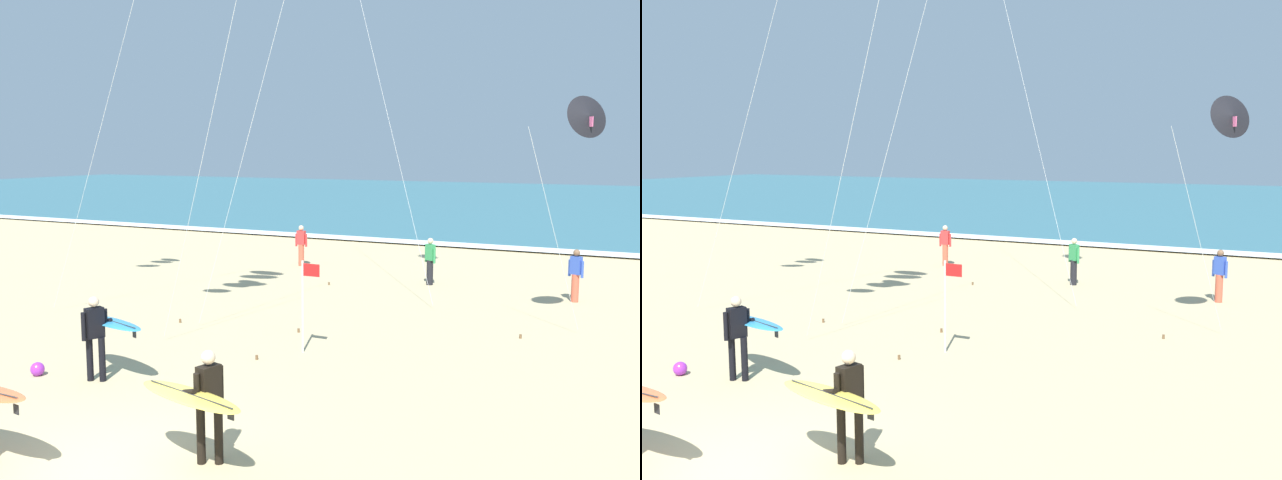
# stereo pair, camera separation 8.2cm
# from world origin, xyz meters

# --- Properties ---
(ground_plane) EXTENTS (160.00, 160.00, 0.00)m
(ground_plane) POSITION_xyz_m (0.00, 0.00, 0.00)
(ground_plane) COLOR tan
(ocean_water) EXTENTS (160.00, 60.00, 0.08)m
(ocean_water) POSITION_xyz_m (0.00, 54.92, 0.04)
(ocean_water) COLOR #336B7A
(ocean_water) RESTS_ON ground
(shoreline_foam) EXTENTS (160.00, 1.47, 0.01)m
(shoreline_foam) POSITION_xyz_m (0.00, 25.22, 0.09)
(shoreline_foam) COLOR white
(shoreline_foam) RESTS_ON ocean_water
(surfer_lead) EXTENTS (2.16, 1.18, 1.71)m
(surfer_lead) POSITION_xyz_m (-2.91, 3.19, 1.04)
(surfer_lead) COLOR black
(surfer_lead) RESTS_ON ground
(surfer_trailing) EXTENTS (2.03, 1.10, 1.71)m
(surfer_trailing) POSITION_xyz_m (1.20, 0.81, 1.04)
(surfer_trailing) COLOR black
(surfer_trailing) RESTS_ON ground
(kite_delta_charcoal_extra) EXTENTS (1.76, 1.64, 5.87)m
(kite_delta_charcoal_extra) POSITION_xyz_m (5.11, 11.11, 5.32)
(kite_delta_charcoal_extra) COLOR black
(kite_delta_charcoal_extra) RESTS_ON ground
(bystander_blue_top) EXTENTS (0.46, 0.30, 1.59)m
(bystander_blue_top) POSITION_xyz_m (4.55, 14.95, 0.81)
(bystander_blue_top) COLOR #D8593F
(bystander_blue_top) RESTS_ON ground
(bystander_green_top) EXTENTS (0.44, 0.32, 1.59)m
(bystander_green_top) POSITION_xyz_m (-0.17, 15.58, 0.81)
(bystander_green_top) COLOR black
(bystander_green_top) RESTS_ON ground
(bystander_red_top) EXTENTS (0.50, 0.22, 1.59)m
(bystander_red_top) POSITION_xyz_m (-5.88, 17.08, 0.81)
(bystander_red_top) COLOR #D8593F
(bystander_red_top) RESTS_ON ground
(lifeguard_flag) EXTENTS (0.45, 0.05, 2.10)m
(lifeguard_flag) POSITION_xyz_m (-0.18, 6.62, 1.27)
(lifeguard_flag) COLOR silver
(lifeguard_flag) RESTS_ON ground
(beach_ball) EXTENTS (0.28, 0.28, 0.28)m
(beach_ball) POSITION_xyz_m (-4.26, 2.73, 0.14)
(beach_ball) COLOR purple
(beach_ball) RESTS_ON ground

